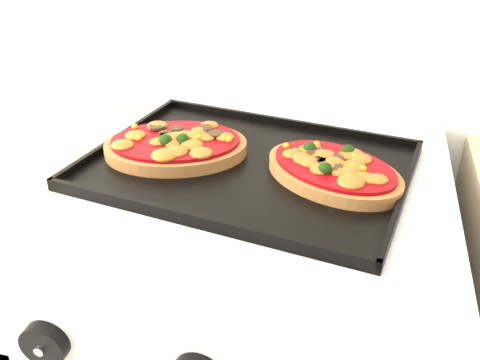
% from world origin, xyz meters
% --- Properties ---
extents(control_panel, '(0.60, 0.02, 0.09)m').
position_xyz_m(control_panel, '(-0.04, 1.39, 0.85)').
color(control_panel, silver).
rests_on(control_panel, stove).
extents(knob_left, '(0.06, 0.02, 0.06)m').
position_xyz_m(knob_left, '(-0.21, 1.37, 0.85)').
color(knob_left, black).
rests_on(knob_left, control_panel).
extents(baking_tray, '(0.55, 0.44, 0.02)m').
position_xyz_m(baking_tray, '(-0.06, 1.73, 0.92)').
color(baking_tray, black).
rests_on(baking_tray, stove).
extents(pizza_left, '(0.28, 0.24, 0.03)m').
position_xyz_m(pizza_left, '(-0.19, 1.75, 0.94)').
color(pizza_left, '#926032').
rests_on(pizza_left, baking_tray).
extents(pizza_right, '(0.27, 0.24, 0.03)m').
position_xyz_m(pizza_right, '(0.07, 1.72, 0.94)').
color(pizza_right, '#926032').
rests_on(pizza_right, baking_tray).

